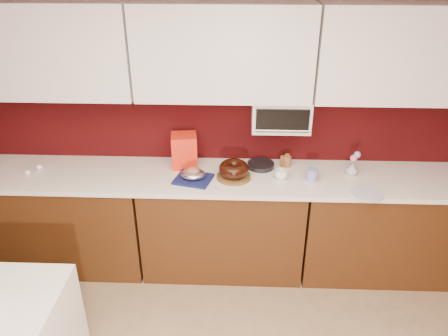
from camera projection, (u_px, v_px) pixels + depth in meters
The scene contains 29 objects.
wall_back at pixel (224, 120), 3.62m from camera, with size 4.00×0.02×2.50m, color #390708.
base_cabinet_left at pixel (69, 220), 3.77m from camera, with size 1.31×0.58×0.86m, color #47260E.
base_cabinet_center at pixel (223, 224), 3.72m from camera, with size 1.31×0.58×0.86m, color #47260E.
base_cabinet_right at pixel (381, 227), 3.68m from camera, with size 1.31×0.58×0.86m, color #47260E.
countertop at pixel (223, 178), 3.51m from camera, with size 4.00×0.62×0.04m, color white.
upper_cabinet_left at pixel (44, 50), 3.24m from camera, with size 1.31×0.33×0.70m, color white.
upper_cabinet_center at pixel (223, 52), 3.19m from camera, with size 1.31×0.33×0.70m, color white.
upper_cabinet_right at pixel (408, 54), 3.14m from camera, with size 1.31×0.33×0.70m, color white.
toaster_oven at pixel (281, 113), 3.41m from camera, with size 0.45×0.30×0.25m, color white.
toaster_oven_door at pixel (282, 121), 3.27m from camera, with size 0.40×0.02×0.18m, color black.
toaster_oven_handle at pixel (282, 131), 3.29m from camera, with size 0.02×0.02×0.42m, color silver.
cake_base at pixel (234, 177), 3.46m from camera, with size 0.27×0.27×0.02m, color brown.
bundt_cake at pixel (234, 169), 3.43m from camera, with size 0.24×0.24×0.10m, color black.
navy_towel at pixel (193, 179), 3.43m from camera, with size 0.28×0.23×0.02m, color #151A4F.
foil_ham_nest at pixel (193, 174), 3.41m from camera, with size 0.19×0.16×0.07m, color silver.
roasted_ham at pixel (193, 171), 3.40m from camera, with size 0.11×0.09×0.07m, color #A9654D.
pandoro_box at pixel (184, 151), 3.59m from camera, with size 0.21×0.19×0.28m, color red.
dark_pan at pixel (261, 165), 3.62m from camera, with size 0.22×0.22×0.04m, color black.
coffee_mug at pixel (281, 174), 3.43m from camera, with size 0.08×0.08×0.09m, color white.
blue_jar at pixel (312, 175), 3.41m from camera, with size 0.09×0.09×0.10m, color navy.
flower_vase at pixel (352, 168), 3.49m from camera, with size 0.07×0.07×0.11m, color #AEB1C5.
flower_pink at pixel (354, 158), 3.45m from camera, with size 0.05×0.05×0.05m, color pink.
flower_blue at pixel (357, 155), 3.45m from camera, with size 0.05×0.05×0.05m, color #7F99CB.
china_plate at pixel (367, 193), 3.24m from camera, with size 0.24×0.24×0.01m, color silver.
amber_bottle at pixel (287, 160), 3.63m from camera, with size 0.04×0.04×0.11m, color olive.
paper_cup at pixel (287, 162), 3.62m from camera, with size 0.06×0.06×0.10m, color brown.
egg_left at pixel (27, 172), 3.51m from camera, with size 0.05×0.04×0.04m, color white.
egg_right at pixel (39, 167), 3.58m from camera, with size 0.06×0.05×0.05m, color white.
amber_bottle_tall at pixel (282, 161), 3.61m from camera, with size 0.03×0.03×0.10m, color brown.
Camera 1 is at (0.13, -1.13, 2.58)m, focal length 35.00 mm.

